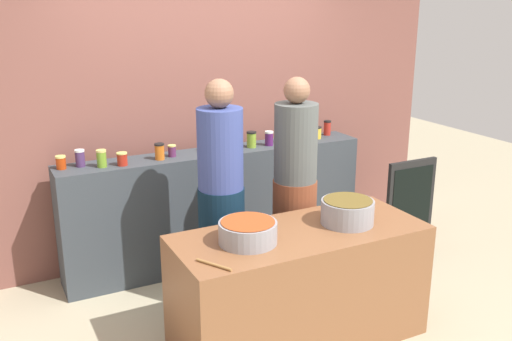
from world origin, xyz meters
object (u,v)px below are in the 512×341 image
at_px(preserve_jar_10, 287,136).
at_px(chalkboard_sign, 410,206).
at_px(preserve_jar_12, 317,133).
at_px(preserve_jar_5, 172,151).
at_px(preserve_jar_13, 327,128).
at_px(preserve_jar_3, 122,159).
at_px(cook_in_cap, 295,201).
at_px(preserve_jar_2, 102,158).
at_px(cooking_pot_left, 248,232).
at_px(preserve_jar_6, 209,145).
at_px(preserve_jar_7, 229,141).
at_px(preserve_jar_1, 80,158).
at_px(wooden_spoon, 214,265).
at_px(preserve_jar_8, 251,139).
at_px(preserve_jar_11, 305,134).
at_px(preserve_jar_4, 160,151).
at_px(cooking_pot_center, 347,212).
at_px(preserve_jar_9, 269,138).
at_px(cook_with_tongs, 221,209).
at_px(preserve_jar_0, 61,162).

height_order(preserve_jar_10, chalkboard_sign, preserve_jar_10).
bearing_deg(preserve_jar_12, preserve_jar_5, 179.87).
bearing_deg(preserve_jar_13, preserve_jar_3, -175.96).
distance_m(cook_in_cap, chalkboard_sign, 1.42).
relative_size(preserve_jar_13, chalkboard_sign, 0.16).
height_order(preserve_jar_2, cooking_pot_left, preserve_jar_2).
relative_size(preserve_jar_2, chalkboard_sign, 0.15).
distance_m(preserve_jar_6, preserve_jar_10, 0.74).
distance_m(preserve_jar_5, preserve_jar_7, 0.53).
distance_m(preserve_jar_1, wooden_spoon, 1.73).
height_order(preserve_jar_1, preserve_jar_8, preserve_jar_8).
bearing_deg(preserve_jar_11, preserve_jar_5, -179.76).
bearing_deg(preserve_jar_6, preserve_jar_3, -173.49).
distance_m(preserve_jar_3, preserve_jar_8, 1.15).
xyz_separation_m(preserve_jar_4, preserve_jar_11, (1.40, 0.05, -0.01)).
bearing_deg(preserve_jar_1, cook_in_cap, -31.93).
bearing_deg(preserve_jar_13, preserve_jar_7, -177.68).
height_order(preserve_jar_2, preserve_jar_10, preserve_jar_2).
bearing_deg(cook_in_cap, preserve_jar_5, 129.19).
xyz_separation_m(preserve_jar_13, cooking_pot_center, (-0.82, -1.49, -0.20)).
height_order(preserve_jar_1, preserve_jar_13, preserve_jar_13).
xyz_separation_m(preserve_jar_7, preserve_jar_9, (0.36, -0.06, -0.00)).
xyz_separation_m(preserve_jar_4, wooden_spoon, (-0.19, -1.57, -0.27)).
xyz_separation_m(preserve_jar_9, preserve_jar_12, (0.52, 0.03, -0.01)).
bearing_deg(cook_with_tongs, chalkboard_sign, 4.00).
distance_m(preserve_jar_3, preserve_jar_5, 0.44).
bearing_deg(preserve_jar_10, preserve_jar_11, 9.63).
height_order(preserve_jar_6, preserve_jar_9, preserve_jar_9).
xyz_separation_m(preserve_jar_3, cooking_pot_left, (0.44, -1.33, -0.20)).
relative_size(preserve_jar_8, cooking_pot_center, 0.39).
height_order(preserve_jar_8, preserve_jar_10, preserve_jar_8).
bearing_deg(preserve_jar_0, preserve_jar_4, -6.26).
height_order(preserve_jar_5, chalkboard_sign, preserve_jar_5).
bearing_deg(preserve_jar_0, preserve_jar_10, -2.09).
xyz_separation_m(preserve_jar_7, cooking_pot_center, (0.23, -1.45, -0.20)).
bearing_deg(preserve_jar_6, preserve_jar_12, -0.98).
bearing_deg(preserve_jar_7, preserve_jar_4, -173.94).
distance_m(preserve_jar_8, chalkboard_sign, 1.59).
relative_size(preserve_jar_2, wooden_spoon, 0.55).
distance_m(wooden_spoon, cook_with_tongs, 0.96).
bearing_deg(cooking_pot_left, preserve_jar_3, 108.19).
xyz_separation_m(preserve_jar_5, cook_with_tongs, (0.11, -0.76, -0.27)).
relative_size(preserve_jar_1, preserve_jar_6, 1.17).
xyz_separation_m(preserve_jar_5, preserve_jar_12, (1.41, -0.00, 0.01)).
xyz_separation_m(preserve_jar_4, preserve_jar_10, (1.19, 0.01, -0.00)).
bearing_deg(preserve_jar_12, cook_with_tongs, -149.91).
distance_m(preserve_jar_5, preserve_jar_11, 1.28).
relative_size(preserve_jar_3, preserve_jar_6, 0.90).
distance_m(preserve_jar_10, cooking_pot_center, 1.44).
bearing_deg(preserve_jar_4, preserve_jar_13, 3.75).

